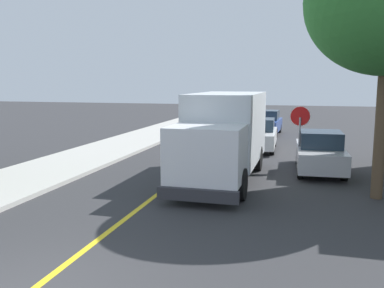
{
  "coord_description": "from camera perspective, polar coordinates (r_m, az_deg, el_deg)",
  "views": [
    {
      "loc": [
        4.5,
        -5.62,
        3.64
      ],
      "look_at": [
        0.64,
        8.75,
        1.4
      ],
      "focal_mm": 39.01,
      "sensor_mm": 36.0,
      "label": 1
    }
  ],
  "objects": [
    {
      "name": "parked_van_across",
      "position": [
        17.63,
        17.1,
        -1.12
      ],
      "size": [
        1.96,
        4.46,
        1.67
      ],
      "color": "#B7B7BC",
      "rests_on": "ground"
    },
    {
      "name": "parked_car_mid",
      "position": [
        29.2,
        10.11,
        2.82
      ],
      "size": [
        1.97,
        4.47,
        1.67
      ],
      "color": "#2D4793",
      "rests_on": "ground"
    },
    {
      "name": "centre_line_yellow",
      "position": [
        16.66,
        -1.02,
        -4.05
      ],
      "size": [
        0.16,
        56.0,
        0.01
      ],
      "primitive_type": "cube",
      "color": "gold",
      "rests_on": "ground"
    },
    {
      "name": "parked_car_near",
      "position": [
        22.6,
        9.08,
        1.21
      ],
      "size": [
        1.94,
        4.46,
        1.67
      ],
      "color": "silver",
      "rests_on": "ground"
    },
    {
      "name": "stop_sign",
      "position": [
        17.42,
        14.53,
        2.4
      ],
      "size": [
        0.8,
        0.1,
        2.65
      ],
      "color": "gray",
      "rests_on": "ground"
    },
    {
      "name": "box_truck",
      "position": [
        15.42,
        4.38,
        1.55
      ],
      "size": [
        2.45,
        7.2,
        3.2
      ],
      "color": "silver",
      "rests_on": "ground"
    }
  ]
}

